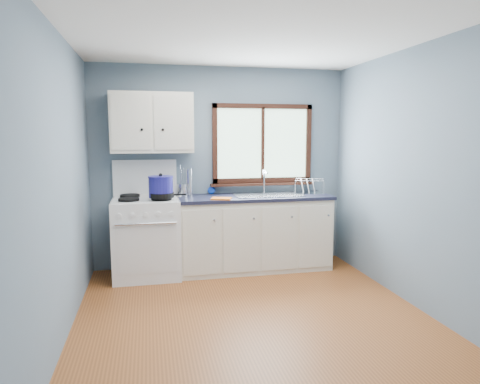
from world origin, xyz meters
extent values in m
cube|color=#965023|center=(0.00, 0.00, -0.01)|extent=(3.20, 3.60, 0.02)
cube|color=white|center=(0.00, 0.00, 2.51)|extent=(3.20, 3.60, 0.02)
cube|color=slate|center=(0.00, 1.81, 1.25)|extent=(3.20, 0.02, 2.50)
cube|color=slate|center=(0.00, -1.81, 1.25)|extent=(3.20, 0.02, 2.50)
cube|color=slate|center=(-1.61, 0.00, 1.25)|extent=(0.02, 3.60, 2.50)
cube|color=slate|center=(1.61, 0.00, 1.25)|extent=(0.02, 3.60, 2.50)
cube|color=white|center=(-0.95, 1.47, 0.46)|extent=(0.76, 0.65, 0.92)
cube|color=white|center=(-0.95, 1.77, 1.14)|extent=(0.76, 0.05, 0.44)
cube|color=silver|center=(-0.95, 1.47, 0.93)|extent=(0.72, 0.59, 0.01)
cylinder|color=black|center=(-1.13, 1.32, 0.95)|extent=(0.23, 0.23, 0.03)
cylinder|color=black|center=(-0.77, 1.32, 0.95)|extent=(0.23, 0.23, 0.03)
cylinder|color=black|center=(-1.13, 1.61, 0.95)|extent=(0.23, 0.23, 0.03)
cylinder|color=black|center=(-0.77, 1.61, 0.95)|extent=(0.23, 0.23, 0.03)
cylinder|color=silver|center=(-0.95, 1.12, 0.70)|extent=(0.66, 0.02, 0.02)
cube|color=silver|center=(-0.95, 1.14, 0.40)|extent=(0.66, 0.01, 0.55)
cube|color=silver|center=(0.36, 1.49, 0.44)|extent=(1.85, 0.60, 0.88)
cube|color=black|center=(0.36, 1.51, 0.04)|extent=(1.85, 0.54, 0.08)
cube|color=black|center=(0.36, 1.49, 0.90)|extent=(1.89, 0.64, 0.04)
cube|color=silver|center=(0.54, 1.49, 0.92)|extent=(0.84, 0.46, 0.01)
cube|color=silver|center=(0.34, 1.49, 0.85)|extent=(0.36, 0.40, 0.14)
cube|color=silver|center=(0.74, 1.49, 0.85)|extent=(0.36, 0.40, 0.14)
cylinder|color=silver|center=(0.54, 1.69, 1.06)|extent=(0.02, 0.02, 0.28)
cylinder|color=silver|center=(0.54, 1.62, 1.19)|extent=(0.02, 0.16, 0.02)
sphere|color=silver|center=(0.54, 1.69, 1.20)|extent=(0.04, 0.04, 0.04)
cube|color=#9EC6A8|center=(0.54, 1.79, 1.55)|extent=(1.22, 0.01, 0.92)
cube|color=black|center=(0.54, 1.77, 2.02)|extent=(1.30, 0.05, 0.06)
cube|color=black|center=(0.54, 1.77, 1.08)|extent=(1.30, 0.05, 0.06)
cube|color=black|center=(-0.08, 1.77, 1.55)|extent=(0.06, 0.05, 1.00)
cube|color=black|center=(1.16, 1.77, 1.55)|extent=(0.06, 0.05, 1.00)
cube|color=black|center=(0.54, 1.77, 1.55)|extent=(0.03, 0.05, 0.92)
cube|color=black|center=(0.54, 1.74, 1.03)|extent=(1.36, 0.10, 0.03)
cube|color=silver|center=(-0.85, 1.63, 1.80)|extent=(0.95, 0.32, 0.70)
cube|color=silver|center=(-1.09, 1.46, 1.80)|extent=(0.44, 0.01, 0.62)
cube|color=silver|center=(-0.61, 1.46, 1.80)|extent=(0.44, 0.01, 0.62)
sphere|color=black|center=(-0.97, 1.45, 1.72)|extent=(0.03, 0.03, 0.03)
sphere|color=black|center=(-0.73, 1.45, 1.72)|extent=(0.03, 0.03, 0.03)
cylinder|color=black|center=(-0.77, 1.30, 0.99)|extent=(0.29, 0.29, 0.06)
cube|color=black|center=(-0.57, 1.29, 0.99)|extent=(0.16, 0.03, 0.02)
cylinder|color=navy|center=(-0.78, 1.30, 1.07)|extent=(0.27, 0.27, 0.23)
cylinder|color=navy|center=(-0.78, 1.30, 1.19)|extent=(0.28, 0.28, 0.02)
sphere|color=black|center=(-0.78, 1.30, 1.21)|extent=(0.04, 0.04, 0.04)
cylinder|color=silver|center=(-0.51, 1.60, 1.00)|extent=(0.15, 0.15, 0.15)
cylinder|color=silver|center=(-0.49, 1.60, 1.15)|extent=(0.01, 0.01, 0.22)
cylinder|color=silver|center=(-0.53, 1.62, 1.17)|extent=(0.01, 0.01, 0.26)
cylinder|color=silver|center=(-0.52, 1.58, 1.14)|extent=(0.01, 0.01, 0.20)
cylinder|color=silver|center=(-0.42, 1.64, 1.08)|extent=(0.10, 0.10, 0.33)
imported|color=#0C30A5|center=(-0.15, 1.72, 1.04)|extent=(0.11, 0.11, 0.23)
cube|color=orange|center=(-0.09, 1.28, 0.93)|extent=(0.26, 0.23, 0.02)
cube|color=silver|center=(1.08, 1.52, 0.93)|extent=(0.45, 0.40, 0.01)
cylinder|color=silver|center=(0.87, 1.46, 1.01)|extent=(0.01, 0.01, 0.18)
cylinder|color=silver|center=(1.20, 1.34, 1.01)|extent=(0.01, 0.01, 0.18)
cylinder|color=silver|center=(0.97, 1.71, 1.01)|extent=(0.01, 0.01, 0.18)
cylinder|color=silver|center=(1.30, 1.59, 1.01)|extent=(0.01, 0.01, 0.18)
cylinder|color=silver|center=(1.04, 1.40, 1.10)|extent=(0.33, 0.13, 0.01)
cylinder|color=silver|center=(1.13, 1.65, 1.10)|extent=(0.33, 0.13, 0.01)
cylinder|color=white|center=(1.00, 1.55, 1.02)|extent=(0.12, 0.20, 0.19)
cylinder|color=white|center=(1.07, 1.53, 1.02)|extent=(0.12, 0.20, 0.19)
cylinder|color=white|center=(1.13, 1.50, 1.02)|extent=(0.12, 0.20, 0.19)
camera|label=1|loc=(-0.91, -3.55, 1.65)|focal=32.00mm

